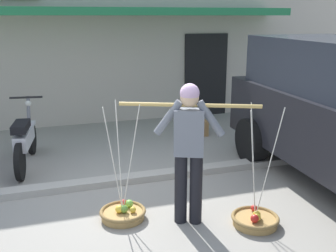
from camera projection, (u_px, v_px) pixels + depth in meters
ground_plane at (137, 202)px, 5.39m from camera, size 90.00×90.00×0.00m
sidewalk_curb at (126, 179)px, 6.02m from camera, size 20.00×0.24×0.10m
fruit_vendor at (189, 145)px, 4.62m from camera, size 1.49×0.68×1.70m
fruit_basket_left_side at (255, 219)px, 4.79m from camera, size 0.57×0.57×1.45m
fruit_basket_right_side at (123, 212)px, 4.94m from camera, size 0.57×0.57×1.45m
motorcycle_second_in_row at (25, 140)px, 6.56m from camera, size 0.54×1.81×1.09m
storefront_building at (108, 27)px, 11.30m from camera, size 13.00×6.00×4.20m
wooden_crate at (196, 128)px, 8.37m from camera, size 0.44×0.36×0.32m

